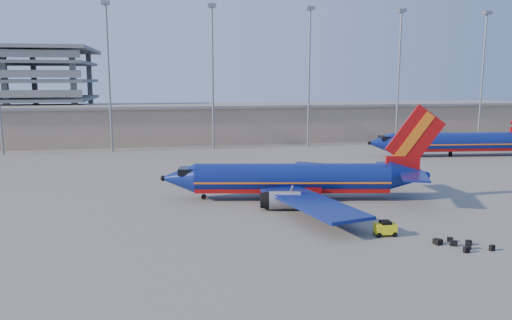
# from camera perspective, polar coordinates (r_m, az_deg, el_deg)

# --- Properties ---
(ground) EXTENTS (220.00, 220.00, 0.00)m
(ground) POSITION_cam_1_polar(r_m,az_deg,el_deg) (58.67, 4.74, -4.84)
(ground) COLOR slate
(ground) RESTS_ON ground
(terminal_building) EXTENTS (122.00, 16.00, 8.50)m
(terminal_building) POSITION_cam_1_polar(r_m,az_deg,el_deg) (116.02, 1.89, 4.41)
(terminal_building) COLOR gray
(terminal_building) RESTS_ON ground
(light_mast_row) EXTENTS (101.60, 1.60, 28.65)m
(light_mast_row) POSITION_cam_1_polar(r_m,az_deg,el_deg) (102.85, 0.65, 11.15)
(light_mast_row) COLOR gray
(light_mast_row) RESTS_ON ground
(aircraft_main) EXTENTS (33.30, 31.75, 11.35)m
(aircraft_main) POSITION_cam_1_polar(r_m,az_deg,el_deg) (59.64, 4.86, -2.22)
(aircraft_main) COLOR navy
(aircraft_main) RESTS_ON ground
(aircraft_second) EXTENTS (33.87, 13.14, 11.48)m
(aircraft_second) POSITION_cam_1_polar(r_m,az_deg,el_deg) (99.42, 21.86, 1.92)
(aircraft_second) COLOR navy
(aircraft_second) RESTS_ON ground
(baggage_tug) EXTENTS (2.05, 1.35, 1.41)m
(baggage_tug) POSITION_cam_1_polar(r_m,az_deg,el_deg) (47.79, 14.55, -7.53)
(baggage_tug) COLOR #F6F115
(baggage_tug) RESTS_ON ground
(luggage_pile) EXTENTS (4.26, 3.35, 0.53)m
(luggage_pile) POSITION_cam_1_polar(r_m,az_deg,el_deg) (46.95, 22.00, -8.88)
(luggage_pile) COLOR black
(luggage_pile) RESTS_ON ground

